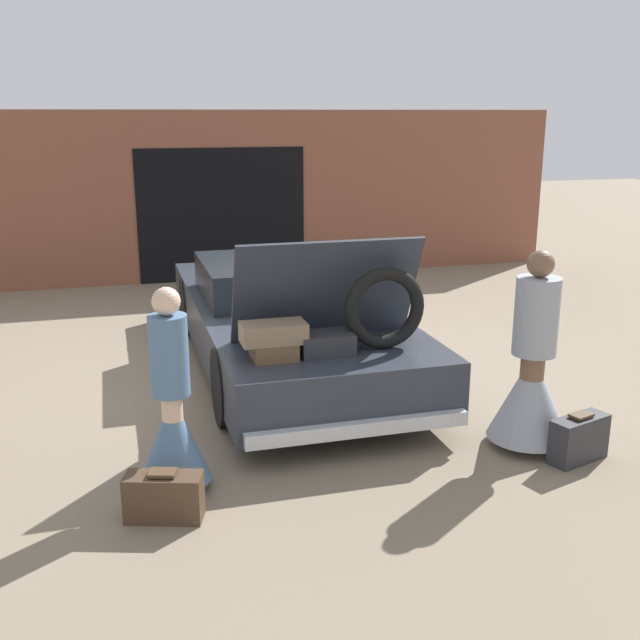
# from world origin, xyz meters

# --- Properties ---
(ground_plane) EXTENTS (40.00, 40.00, 0.00)m
(ground_plane) POSITION_xyz_m (0.00, 0.00, 0.00)
(ground_plane) COLOR #7F705B
(garage_wall_back) EXTENTS (12.00, 0.14, 2.80)m
(garage_wall_back) POSITION_xyz_m (0.00, 4.71, 1.39)
(garage_wall_back) COLOR brown
(garage_wall_back) RESTS_ON ground_plane
(car) EXTENTS (2.03, 5.08, 1.70)m
(car) POSITION_xyz_m (-0.00, -0.01, 0.54)
(car) COLOR #2D333D
(car) RESTS_ON ground_plane
(person_left) EXTENTS (0.54, 0.54, 1.57)m
(person_left) POSITION_xyz_m (-1.48, -2.60, 0.56)
(person_left) COLOR beige
(person_left) RESTS_ON ground_plane
(person_right) EXTENTS (0.69, 0.69, 1.69)m
(person_right) POSITION_xyz_m (1.48, -2.65, 0.60)
(person_right) COLOR brown
(person_right) RESTS_ON ground_plane
(suitcase_beside_left_person) EXTENTS (0.58, 0.37, 0.37)m
(suitcase_beside_left_person) POSITION_xyz_m (-1.60, -3.03, 0.17)
(suitcase_beside_left_person) COLOR #473323
(suitcase_beside_left_person) RESTS_ON ground_plane
(suitcase_beside_right_person) EXTENTS (0.56, 0.34, 0.41)m
(suitcase_beside_right_person) POSITION_xyz_m (1.73, -3.02, 0.19)
(suitcase_beside_right_person) COLOR #2D2D33
(suitcase_beside_right_person) RESTS_ON ground_plane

